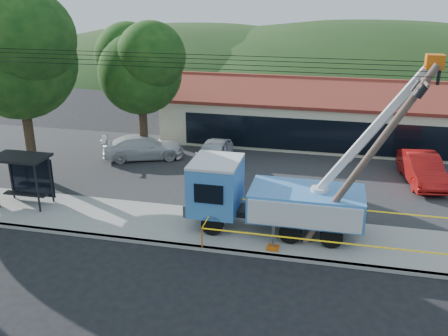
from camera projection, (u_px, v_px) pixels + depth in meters
ground at (190, 276)px, 19.87m from camera, size 120.00×120.00×0.00m
curb at (204, 248)px, 21.77m from camera, size 60.00×0.25×0.15m
sidewalk at (214, 229)px, 23.50m from camera, size 60.00×4.00×0.15m
parking_lot at (246, 171)px, 30.82m from camera, size 60.00×12.00×0.10m
strip_mall at (319, 115)px, 36.64m from camera, size 22.50×8.53×4.67m
tree_west_near at (17, 50)px, 27.09m from camera, size 7.56×6.72×10.80m
tree_lot at (140, 64)px, 31.07m from camera, size 6.30×5.60×8.94m
hill_west at (199, 63)px, 73.29m from camera, size 78.40×56.00×28.00m
hill_center at (375, 69)px, 68.04m from camera, size 89.60×64.00×32.00m
utility_truck at (270, 195)px, 22.82m from camera, size 10.32×4.27×8.23m
leaning_pole at (372, 152)px, 20.10m from camera, size 4.73×1.67×8.11m
bus_shelter at (24, 168)px, 25.41m from camera, size 2.76×1.71×2.65m
caution_tape at (334, 228)px, 21.80m from camera, size 11.13×3.47×1.00m
car_silver at (213, 169)px, 31.37m from camera, size 2.02×4.89×1.66m
car_red at (420, 184)px, 28.96m from camera, size 2.49×5.31×1.68m
car_white at (144, 159)px, 33.00m from camera, size 5.67×3.96×1.53m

